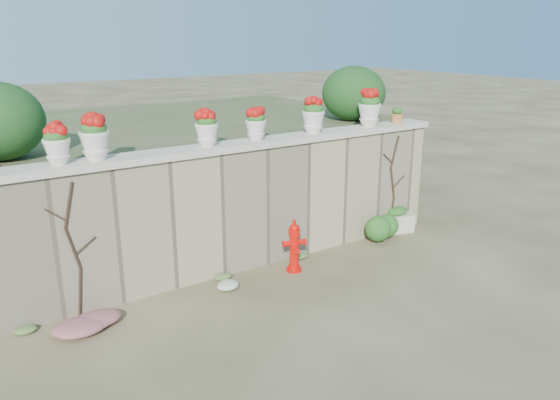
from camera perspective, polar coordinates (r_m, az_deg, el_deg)
ground at (r=7.87m, az=2.66°, el=-11.31°), size 80.00×80.00×0.00m
stone_wall at (r=8.87m, az=-4.18°, el=-0.96°), size 8.00×0.40×2.00m
wall_cap at (r=8.60m, az=-4.33°, el=5.71°), size 8.10×0.52×0.10m
raised_fill at (r=11.65m, az=-12.06°, el=3.11°), size 9.00×6.00×2.00m
back_shrub_right at (r=11.46m, az=7.69°, el=10.98°), size 1.30×1.30×1.10m
vine_left at (r=7.77m, az=-20.73°, el=-4.79°), size 0.60×0.04×1.91m
vine_right at (r=10.62m, az=11.72°, el=1.72°), size 0.60×0.04×1.91m
fire_hydrant at (r=8.85m, az=1.49°, el=-4.78°), size 0.38×0.27×0.88m
planter_box at (r=10.91m, az=12.11°, el=-2.06°), size 0.68×0.52×0.50m
green_shrub at (r=10.27m, az=10.81°, el=-2.67°), size 0.68×0.61×0.65m
magenta_clump at (r=7.73m, az=-19.39°, el=-11.94°), size 0.86×0.57×0.23m
white_flowers at (r=8.42m, az=-5.86°, el=-8.79°), size 0.44×0.36×0.16m
urn_pot_0 at (r=7.61m, az=-22.30°, el=5.43°), size 0.35×0.35×0.54m
urn_pot_1 at (r=7.71m, az=-18.82°, el=6.23°), size 0.40×0.40×0.62m
urn_pot_2 at (r=8.29m, az=-7.67°, el=7.46°), size 0.35×0.35×0.55m
urn_pot_3 at (r=8.70m, az=-2.54°, el=7.92°), size 0.33×0.33×0.52m
urn_pot_4 at (r=9.33m, az=3.50°, el=8.81°), size 0.39×0.39×0.61m
urn_pot_5 at (r=10.15m, az=9.34°, el=9.43°), size 0.42×0.42×0.66m
terracotta_pot at (r=10.67m, az=12.11°, el=8.59°), size 0.24×0.24×0.28m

